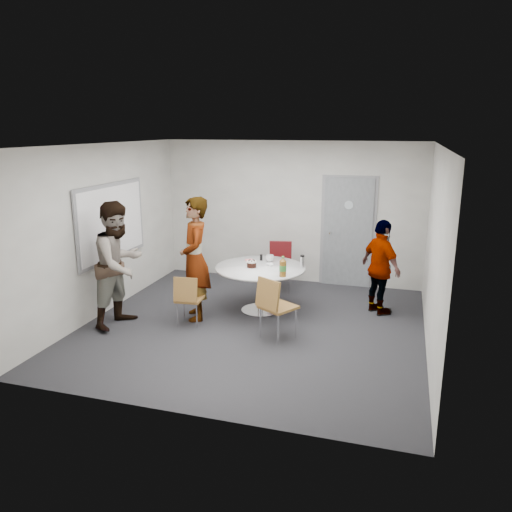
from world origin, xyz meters
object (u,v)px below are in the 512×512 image
(chair_near_right, at_px, (274,302))
(person_left, at_px, (119,264))
(chair_far, at_px, (280,261))
(whiteboard, at_px, (112,222))
(chair_near_left, at_px, (188,296))
(person_right, at_px, (381,268))
(person_main, at_px, (195,259))
(door, at_px, (348,232))
(table, at_px, (262,273))

(chair_near_right, xyz_separation_m, person_left, (-2.37, -0.09, 0.39))
(chair_near_right, height_order, chair_far, chair_near_right)
(whiteboard, xyz_separation_m, chair_near_left, (1.52, -0.47, -0.97))
(person_right, bearing_deg, chair_near_right, 98.05)
(person_main, relative_size, person_left, 1.01)
(door, distance_m, person_left, 4.25)
(chair_near_right, bearing_deg, chair_near_left, -154.20)
(chair_far, xyz_separation_m, person_main, (-0.93, -1.76, 0.41))
(door, distance_m, person_main, 3.16)
(person_main, relative_size, person_right, 1.25)
(door, distance_m, chair_near_right, 2.98)
(chair_near_left, bearing_deg, door, 48.04)
(chair_near_left, height_order, chair_far, chair_far)
(whiteboard, relative_size, chair_far, 2.11)
(door, relative_size, person_right, 1.37)
(table, xyz_separation_m, person_right, (1.84, 0.47, 0.12))
(whiteboard, bearing_deg, person_left, -52.85)
(whiteboard, relative_size, person_main, 0.99)
(table, xyz_separation_m, person_left, (-1.90, -1.12, 0.30))
(door, distance_m, whiteboard, 4.25)
(door, bearing_deg, chair_near_left, -126.60)
(whiteboard, distance_m, person_main, 1.57)
(door, distance_m, chair_near_left, 3.47)
(table, distance_m, chair_near_left, 1.29)
(whiteboard, relative_size, table, 1.31)
(chair_near_left, xyz_separation_m, person_left, (-1.01, -0.21, 0.47))
(table, xyz_separation_m, chair_near_right, (0.47, -1.04, -0.09))
(chair_near_left, bearing_deg, chair_near_right, -10.25)
(chair_near_left, bearing_deg, person_left, -173.84)
(chair_near_left, xyz_separation_m, person_right, (2.73, 1.38, 0.29))
(door, relative_size, whiteboard, 1.12)
(chair_far, xyz_separation_m, person_left, (-1.91, -2.33, 0.40))
(person_main, bearing_deg, whiteboard, -121.09)
(person_main, bearing_deg, person_left, -86.93)
(table, height_order, chair_near_left, table)
(chair_near_right, relative_size, chair_far, 1.02)
(chair_far, distance_m, person_left, 3.04)
(person_main, height_order, person_right, person_main)
(door, height_order, person_right, door)
(whiteboard, distance_m, chair_near_right, 3.07)
(chair_near_left, height_order, chair_near_right, chair_near_right)
(whiteboard, height_order, chair_near_right, whiteboard)
(chair_near_right, relative_size, person_main, 0.48)
(chair_near_left, bearing_deg, person_right, 21.51)
(whiteboard, height_order, table, whiteboard)
(chair_far, bearing_deg, door, -162.85)
(table, relative_size, chair_near_left, 1.82)
(whiteboard, distance_m, person_left, 0.98)
(door, xyz_separation_m, chair_far, (-1.14, -0.63, -0.48))
(chair_near_left, distance_m, person_left, 1.13)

